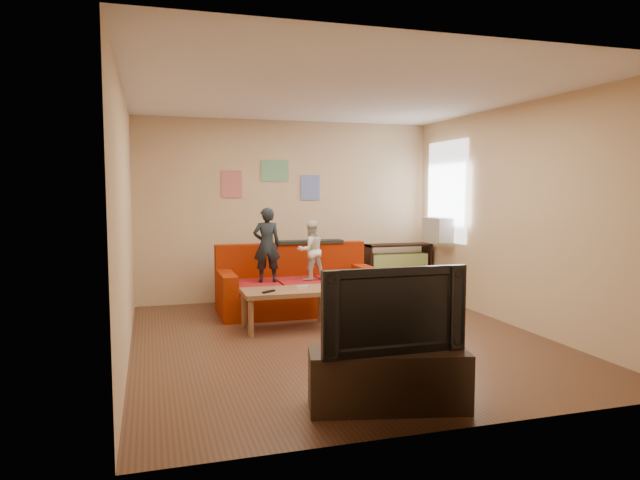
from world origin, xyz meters
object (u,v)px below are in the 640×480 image
object	(u,v)px
sofa	(297,288)
tv_stand	(388,380)
television	(389,308)
coffee_table	(287,295)
file_box	(376,296)
child_b	(311,250)
child_a	(267,245)
bookshelf	(398,273)

from	to	relation	value
sofa	tv_stand	bearing A→B (deg)	-93.25
television	coffee_table	bearing A→B (deg)	93.44
coffee_table	file_box	bearing A→B (deg)	32.57
child_b	file_box	distance (m)	1.27
tv_stand	television	distance (m)	0.56
coffee_table	television	size ratio (longest dim) A/B	0.94
child_a	sofa	bearing A→B (deg)	-153.56
sofa	bookshelf	world-z (taller)	sofa
coffee_table	tv_stand	size ratio (longest dim) A/B	0.88
coffee_table	television	world-z (taller)	television
child_b	tv_stand	size ratio (longest dim) A/B	0.66
child_a	child_b	distance (m)	0.61
file_box	television	xyz separation A→B (m)	(-1.38, -3.62, 0.65)
file_box	sofa	bearing A→B (deg)	-179.30
child_b	tv_stand	world-z (taller)	child_b
child_a	file_box	size ratio (longest dim) A/B	2.53
child_b	television	distance (m)	3.45
sofa	tv_stand	xyz separation A→B (m)	(-0.20, -3.61, -0.09)
bookshelf	child_b	bearing A→B (deg)	-155.31
child_b	television	size ratio (longest dim) A/B	0.71
child_b	bookshelf	xyz separation A→B (m)	(1.62, 0.75, -0.48)
child_b	tv_stand	distance (m)	3.51
bookshelf	file_box	size ratio (longest dim) A/B	2.65
television	bookshelf	bearing A→B (deg)	64.59
coffee_table	bookshelf	size ratio (longest dim) A/B	1.04
child_a	coffee_table	size ratio (longest dim) A/B	0.92
coffee_table	television	distance (m)	2.67
coffee_table	child_a	bearing A→B (deg)	96.01
coffee_table	child_b	bearing A→B (deg)	57.14
bookshelf	sofa	bearing A→B (deg)	-162.07
sofa	child_b	distance (m)	0.58
sofa	television	size ratio (longest dim) A/B	1.89
child_a	bookshelf	xyz separation A→B (m)	(2.22, 0.75, -0.58)
file_box	tv_stand	xyz separation A→B (m)	(-1.38, -3.62, 0.09)
television	file_box	bearing A→B (deg)	69.03
child_b	television	xyz separation A→B (m)	(-0.35, -3.44, -0.07)
sofa	file_box	bearing A→B (deg)	0.70
child_a	coffee_table	world-z (taller)	child_a
file_box	tv_stand	size ratio (longest dim) A/B	0.32
child_a	file_box	distance (m)	1.83
child_a	file_box	xyz separation A→B (m)	(1.63, 0.19, -0.81)
coffee_table	file_box	world-z (taller)	coffee_table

